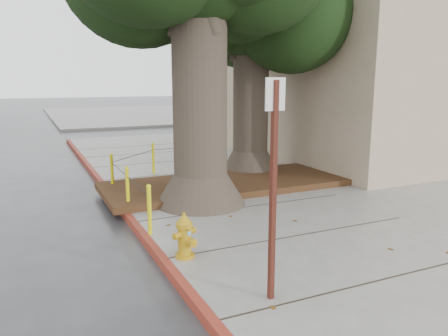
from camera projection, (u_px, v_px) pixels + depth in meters
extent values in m
plane|color=#28282B|center=(273.00, 248.00, 7.76)|extent=(140.00, 140.00, 0.00)
cube|color=slate|center=(409.00, 182.00, 12.42)|extent=(16.00, 26.00, 0.15)
cube|color=slate|center=(151.00, 114.00, 36.90)|extent=(16.00, 20.00, 0.15)
cube|color=maroon|center=(129.00, 219.00, 9.15)|extent=(0.14, 26.00, 0.16)
cube|color=black|center=(226.00, 184.00, 11.55)|extent=(6.40, 2.60, 0.16)
cube|color=tan|center=(375.00, 30.00, 18.42)|extent=(12.00, 13.00, 10.00)
cube|color=silver|center=(278.00, 60.00, 36.55)|extent=(10.00, 10.00, 9.00)
cube|color=slate|center=(298.00, 48.00, 44.05)|extent=(12.00, 14.00, 12.00)
cone|color=#4C3F33|center=(201.00, 188.00, 9.94)|extent=(2.04, 2.04, 0.70)
cylinder|color=#4C3F33|center=(200.00, 98.00, 9.53)|extent=(1.20, 1.20, 4.22)
cone|color=#4C3F33|center=(250.00, 161.00, 13.23)|extent=(1.77, 1.77, 0.70)
cylinder|color=#4C3F33|center=(251.00, 101.00, 12.86)|extent=(1.04, 1.04, 3.84)
sphere|color=black|center=(278.00, 10.00, 13.14)|extent=(3.00, 3.00, 3.00)
cylinder|color=#D5C90B|center=(149.00, 211.00, 7.93)|extent=(0.08, 0.08, 0.90)
sphere|color=#D5C90B|center=(149.00, 187.00, 7.84)|extent=(0.09, 0.09, 0.09)
cylinder|color=#D5C90B|center=(128.00, 188.00, 9.53)|extent=(0.08, 0.08, 0.90)
sphere|color=#D5C90B|center=(127.00, 168.00, 9.44)|extent=(0.09, 0.09, 0.09)
cylinder|color=#D5C90B|center=(112.00, 173.00, 11.13)|extent=(0.08, 0.08, 0.90)
sphere|color=#D5C90B|center=(111.00, 155.00, 11.04)|extent=(0.09, 0.09, 0.09)
cylinder|color=#D5C90B|center=(153.00, 159.00, 13.08)|extent=(0.08, 0.08, 0.90)
sphere|color=#D5C90B|center=(153.00, 144.00, 12.99)|extent=(0.09, 0.09, 0.09)
cylinder|color=#D5C90B|center=(218.00, 153.00, 14.16)|extent=(0.08, 0.08, 0.90)
sphere|color=#D5C90B|center=(218.00, 139.00, 14.07)|extent=(0.09, 0.09, 0.09)
cylinder|color=black|center=(137.00, 185.00, 8.67)|extent=(0.02, 1.80, 0.02)
cylinder|color=black|center=(119.00, 169.00, 10.28)|extent=(0.02, 1.80, 0.02)
cylinder|color=black|center=(134.00, 156.00, 12.05)|extent=(1.51, 1.51, 0.02)
cylinder|color=black|center=(187.00, 147.00, 13.57)|extent=(2.20, 0.22, 0.02)
cylinder|color=#C08F13|center=(185.00, 256.00, 6.96)|extent=(0.41, 0.41, 0.06)
cylinder|color=#C08F13|center=(185.00, 240.00, 6.91)|extent=(0.28, 0.28, 0.48)
cylinder|color=#C08F13|center=(184.00, 225.00, 6.86)|extent=(0.37, 0.37, 0.07)
cone|color=#C08F13|center=(184.00, 219.00, 6.84)|extent=(0.35, 0.35, 0.14)
cylinder|color=#C08F13|center=(184.00, 214.00, 6.83)|extent=(0.07, 0.07, 0.05)
cylinder|color=#C08F13|center=(179.00, 235.00, 6.80)|extent=(0.16, 0.14, 0.09)
cylinder|color=#C08F13|center=(190.00, 231.00, 6.98)|extent=(0.16, 0.14, 0.09)
cylinder|color=#C08F13|center=(190.00, 242.00, 6.84)|extent=(0.17, 0.18, 0.13)
cube|color=#5999D8|center=(189.00, 233.00, 6.82)|extent=(0.06, 0.03, 0.07)
cube|color=#471911|center=(273.00, 195.00, 5.39)|extent=(0.07, 0.07, 2.78)
cube|color=silver|center=(275.00, 94.00, 5.15)|extent=(0.28, 0.05, 0.39)
imported|color=#B6B5BB|center=(215.00, 119.00, 26.26)|extent=(3.40, 1.54, 1.13)
imported|color=#9B210E|center=(281.00, 115.00, 28.18)|extent=(4.13, 1.49, 1.35)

